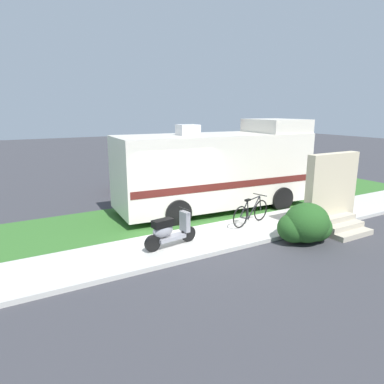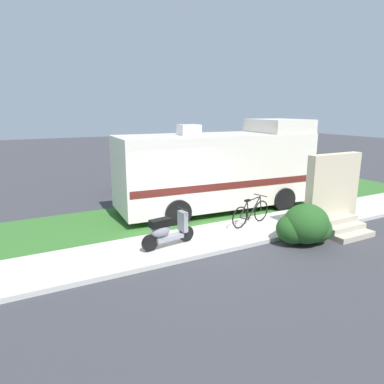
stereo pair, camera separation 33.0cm
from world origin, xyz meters
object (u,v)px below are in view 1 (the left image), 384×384
object	(u,v)px
bicycle	(251,212)
bottle_green	(308,218)
scooter	(169,230)
motorhome_rv	(217,168)
pickup_truck_near	(183,166)

from	to	relation	value
bicycle	bottle_green	size ratio (longest dim) A/B	5.90
scooter	bicycle	distance (m)	3.13
scooter	bottle_green	distance (m)	4.90
motorhome_rv	pickup_truck_near	size ratio (longest dim) A/B	1.40
motorhome_rv	scooter	bearing A→B (deg)	-141.34
bottle_green	motorhome_rv	bearing A→B (deg)	117.79
scooter	bottle_green	world-z (taller)	scooter
motorhome_rv	scooter	xyz separation A→B (m)	(-3.31, -2.64, -1.00)
scooter	pickup_truck_near	size ratio (longest dim) A/B	0.30
scooter	pickup_truck_near	distance (m)	8.29
bicycle	motorhome_rv	bearing A→B (deg)	84.68
pickup_truck_near	bottle_green	xyz separation A→B (m)	(0.60, -7.43, -0.75)
scooter	pickup_truck_near	world-z (taller)	pickup_truck_near
pickup_truck_near	bottle_green	distance (m)	7.50
scooter	pickup_truck_near	bearing A→B (deg)	58.94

